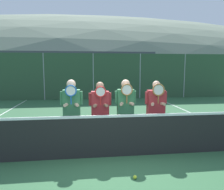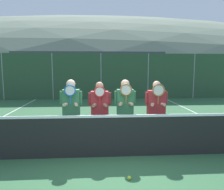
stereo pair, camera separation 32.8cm
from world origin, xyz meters
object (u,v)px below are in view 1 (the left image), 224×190
Objects in this scene: car_center at (162,81)px; car_far_left at (34,82)px; player_leftmost at (72,109)px; car_left_of_center at (99,82)px; car_right_of_center at (219,80)px; player_rightmost at (156,108)px; tennis_ball_on_court at (135,177)px; player_center_left at (100,109)px; player_center_right at (125,108)px.

car_far_left is at bearing 179.78° from car_center.
player_leftmost is 11.23m from car_left_of_center.
car_left_of_center is at bearing -178.18° from car_right_of_center.
player_rightmost is 11.12m from car_left_of_center.
player_rightmost reaches higher than tennis_ball_on_court.
car_left_of_center reaches higher than tennis_ball_on_court.
car_center is at bearing 63.22° from player_center_left.
player_center_right is 15.18m from car_right_of_center.
car_far_left is 9.75m from car_center.
car_right_of_center reaches higher than tennis_ball_on_court.
player_center_right is 1.02× the size of player_rightmost.
car_far_left is (-4.73, 11.29, -0.07)m from player_center_right.
player_leftmost is 11.82m from car_far_left.
player_center_left is at bearing 175.04° from player_center_right.
car_left_of_center is at bearing -178.35° from car_center.
player_leftmost is 16.11m from car_right_of_center.
car_right_of_center reaches higher than player_leftmost.
car_left_of_center is at bearing 89.77° from player_center_right.
player_center_right is 0.41× the size of car_right_of_center.
player_center_left is 1.44m from player_rightmost.
player_center_left is at bearing -69.99° from car_far_left.
player_leftmost is 2.14m from player_rightmost.
car_center is (6.35, 11.28, -0.08)m from player_leftmost.
car_left_of_center is (0.68, 11.06, -0.07)m from player_center_left.
car_left_of_center reaches higher than player_rightmost.
car_center is at bearing 1.65° from car_left_of_center.
car_right_of_center is at bearing 48.84° from player_center_right.
player_leftmost is 1.01× the size of player_center_right.
tennis_ball_on_court is (4.61, -12.92, -0.92)m from car_far_left.
car_center reaches higher than car_right_of_center.
car_left_of_center is 12.77m from tennis_ball_on_court.
car_left_of_center is 9.95m from car_right_of_center.
car_right_of_center reaches higher than player_rightmost.
player_center_right is 11.11m from car_left_of_center.
car_center reaches higher than car_left_of_center.
player_center_right is at bearing 1.26° from player_leftmost.
player_center_right is 0.80m from player_rightmost.
player_center_right is 0.40× the size of car_far_left.
car_far_left is 0.92× the size of car_center.
player_center_right is at bearing -4.96° from player_center_left.
player_leftmost is 0.37× the size of car_center.
car_right_of_center is at bearing 1.82° from car_left_of_center.
player_leftmost reaches higher than player_center_right.
tennis_ball_on_court is at bearing -70.36° from car_far_left.
car_center is (4.22, 11.24, -0.05)m from player_rightmost.
player_center_right is 25.58× the size of tennis_ball_on_court.
car_center is (4.97, 0.14, 0.04)m from car_left_of_center.
car_right_of_center is at bearing 52.25° from tennis_ball_on_court.
player_center_right is 1.91m from tennis_ball_on_court.
player_center_right reaches higher than player_center_left.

